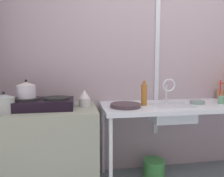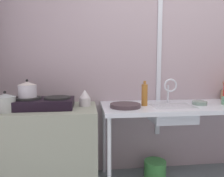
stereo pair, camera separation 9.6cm
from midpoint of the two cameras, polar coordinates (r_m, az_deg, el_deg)
name	(u,v)px [view 1 (the left image)]	position (r m, az deg, el deg)	size (l,w,h in m)	color
wall_back	(167,52)	(2.61, 13.66, 9.64)	(4.60, 0.10, 2.78)	#9F8D96
wall_metal_strip	(157,39)	(2.51, 11.18, 13.02)	(0.05, 0.01, 2.23)	silver
counter_concrete	(47,151)	(2.21, -18.49, -15.74)	(0.95, 0.64, 0.83)	gray
counter_sink	(185,109)	(2.34, 18.09, -5.36)	(1.76, 0.64, 0.83)	silver
stove	(42,103)	(2.09, -19.70, -3.85)	(0.57, 0.38, 0.11)	black
pot_on_left_burner	(26,90)	(2.10, -23.52, -0.35)	(0.17, 0.17, 0.17)	silver
pot_beside_stove	(4,104)	(2.03, -28.51, -3.62)	(0.17, 0.17, 0.18)	#9AA09B
percolator	(85,98)	(2.10, -8.79, -2.65)	(0.11, 0.11, 0.16)	#BFB9BE
sink_basin	(171,113)	(2.23, 14.62, -6.47)	(0.42, 0.30, 0.16)	silver
faucet	(169,87)	(2.31, 14.00, 0.49)	(0.14, 0.08, 0.27)	silver
frying_pan	(125,105)	(2.04, 2.34, -4.63)	(0.30, 0.30, 0.04)	#3E3035
cup_by_rack	(222,100)	(2.49, 26.76, -2.75)	(0.07, 0.07, 0.08)	#5B8D6B
small_bowl_on_drainboard	(197,102)	(2.38, 21.16, -3.50)	(0.15, 0.15, 0.04)	gray
bottle_by_sink	(144,94)	(2.14, 7.46, -1.61)	(0.06, 0.06, 0.25)	#9E6226
utensil_jar	(220,94)	(2.85, 26.59, -1.39)	(0.09, 0.09, 0.21)	#9A734F
bucket_on_floor	(154,168)	(2.52, 10.21, -20.60)	(0.24, 0.24, 0.19)	#3F8D43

